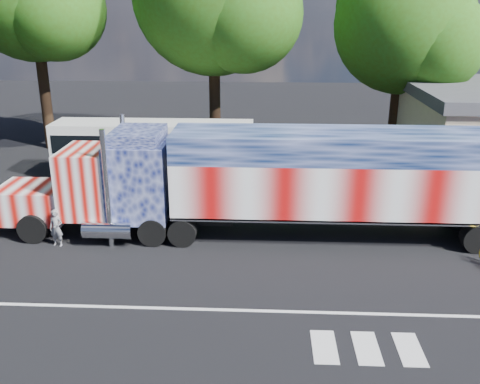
{
  "coord_description": "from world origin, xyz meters",
  "views": [
    {
      "loc": [
        1.03,
        -17.81,
        9.24
      ],
      "look_at": [
        0.0,
        3.0,
        1.9
      ],
      "focal_mm": 40.0,
      "sensor_mm": 36.0,
      "label": 1
    }
  ],
  "objects_px": {
    "woman": "(56,228)",
    "tree_ne_a": "(406,25)",
    "semi_truck": "(285,180)",
    "coach_bus": "(154,150)"
  },
  "relations": [
    {
      "from": "coach_bus",
      "to": "tree_ne_a",
      "type": "height_order",
      "value": "tree_ne_a"
    },
    {
      "from": "woman",
      "to": "tree_ne_a",
      "type": "distance_m",
      "value": 22.49
    },
    {
      "from": "semi_truck",
      "to": "tree_ne_a",
      "type": "height_order",
      "value": "tree_ne_a"
    },
    {
      "from": "semi_truck",
      "to": "tree_ne_a",
      "type": "relative_size",
      "value": 1.85
    },
    {
      "from": "semi_truck",
      "to": "woman",
      "type": "distance_m",
      "value": 9.43
    },
    {
      "from": "semi_truck",
      "to": "coach_bus",
      "type": "distance_m",
      "value": 10.31
    },
    {
      "from": "coach_bus",
      "to": "woman",
      "type": "relative_size",
      "value": 7.09
    },
    {
      "from": "coach_bus",
      "to": "woman",
      "type": "distance_m",
      "value": 9.32
    },
    {
      "from": "coach_bus",
      "to": "tree_ne_a",
      "type": "relative_size",
      "value": 0.89
    },
    {
      "from": "coach_bus",
      "to": "semi_truck",
      "type": "bearing_deg",
      "value": -47.26
    }
  ]
}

